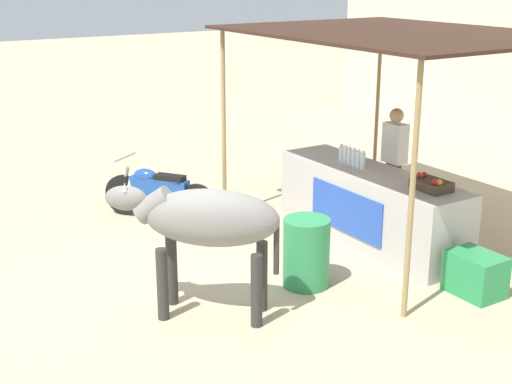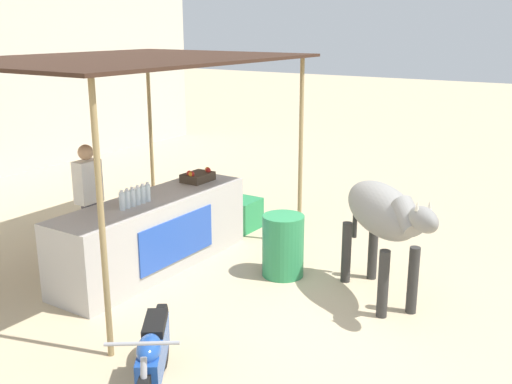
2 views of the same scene
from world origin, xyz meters
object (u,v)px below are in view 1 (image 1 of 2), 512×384
object	(u,v)px
fruit_crate	(431,184)
cooler_box	(475,274)
stall_counter	(370,206)
water_barrel	(306,252)
cow	(205,222)
motorcycle_parked	(158,191)
vendor_behind_counter	(394,164)

from	to	relation	value
fruit_crate	cooler_box	size ratio (longest dim) A/B	0.73
stall_counter	fruit_crate	distance (m)	1.15
fruit_crate	water_barrel	xyz separation A→B (m)	(-0.29, -1.60, -0.63)
fruit_crate	cow	xyz separation A→B (m)	(-0.27, -2.90, 0.00)
cow	motorcycle_parked	size ratio (longest dim) A/B	1.07
vendor_behind_counter	stall_counter	bearing A→B (deg)	-62.88
vendor_behind_counter	water_barrel	distance (m)	2.59
cooler_box	cow	bearing A→B (deg)	-113.02
vendor_behind_counter	motorcycle_parked	xyz separation A→B (m)	(-1.86, -2.79, -0.42)
stall_counter	water_barrel	size ratio (longest dim) A/B	3.73
water_barrel	vendor_behind_counter	bearing A→B (deg)	115.46
cow	fruit_crate	bearing A→B (deg)	84.74
fruit_crate	cow	world-z (taller)	cow
stall_counter	fruit_crate	size ratio (longest dim) A/B	6.82
cooler_box	vendor_behind_counter	bearing A→B (deg)	159.68
fruit_crate	motorcycle_parked	world-z (taller)	fruit_crate
fruit_crate	vendor_behind_counter	bearing A→B (deg)	153.14
stall_counter	cooler_box	bearing A→B (deg)	-2.91
cooler_box	motorcycle_parked	size ratio (longest dim) A/B	0.40
fruit_crate	cow	size ratio (longest dim) A/B	0.27
fruit_crate	cooler_box	bearing A→B (deg)	-9.13
vendor_behind_counter	cow	distance (m)	3.78
cooler_box	motorcycle_parked	distance (m)	4.59
fruit_crate	stall_counter	bearing A→B (deg)	-177.26
vendor_behind_counter	motorcycle_parked	distance (m)	3.38
cooler_box	water_barrel	xyz separation A→B (m)	(-1.20, -1.46, 0.16)
fruit_crate	cow	distance (m)	2.92
vendor_behind_counter	cooler_box	bearing A→B (deg)	-20.32
vendor_behind_counter	water_barrel	xyz separation A→B (m)	(1.10, -2.31, -0.45)
cooler_box	water_barrel	bearing A→B (deg)	-129.44
stall_counter	cooler_box	size ratio (longest dim) A/B	5.00
vendor_behind_counter	cooler_box	xyz separation A→B (m)	(2.30, -0.85, -0.61)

